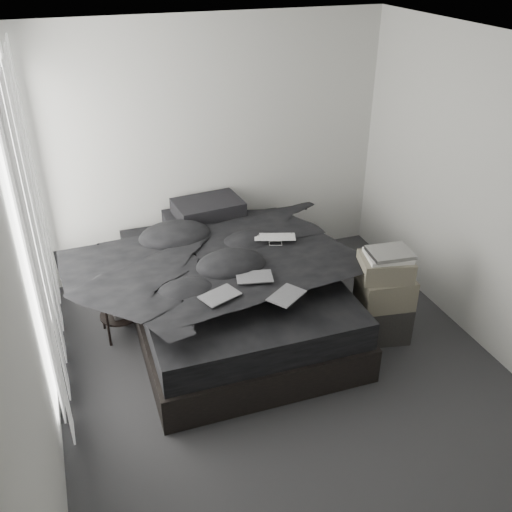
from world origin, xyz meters
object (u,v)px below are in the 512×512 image
object	(u,v)px
box_lower	(380,319)
bed	(233,309)
laptop	(275,233)
side_stand	(118,303)

from	to	relation	value
box_lower	bed	bearing A→B (deg)	152.31
bed	box_lower	distance (m)	1.35
laptop	box_lower	xyz separation A→B (m)	(0.76, -0.68, -0.68)
bed	box_lower	size ratio (longest dim) A/B	4.86
bed	side_stand	size ratio (longest dim) A/B	3.53
side_stand	box_lower	distance (m)	2.36
bed	side_stand	xyz separation A→B (m)	(-1.01, 0.19, 0.17)
bed	laptop	size ratio (longest dim) A/B	6.24
laptop	side_stand	world-z (taller)	laptop
bed	box_lower	xyz separation A→B (m)	(1.20, -0.63, 0.02)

